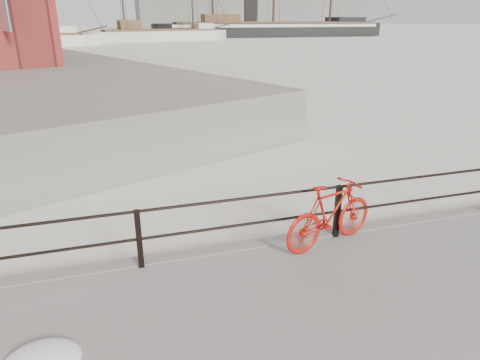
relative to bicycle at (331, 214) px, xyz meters
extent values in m
plane|color=white|center=(3.76, 0.37, -0.94)|extent=(400.00, 400.00, 0.00)
imported|color=#B6160C|center=(0.00, 0.00, 0.00)|extent=(1.95, 0.83, 1.17)
ellipsoid|color=white|center=(-4.53, -1.52, -0.43)|extent=(0.89, 0.70, 0.32)
cube|color=gray|center=(23.76, 140.37, 8.06)|extent=(32.00, 18.00, 18.00)
cube|color=gray|center=(81.76, 150.37, 6.06)|extent=(20.00, 16.00, 14.00)
camera|label=1|loc=(-3.45, -5.94, 3.20)|focal=32.00mm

